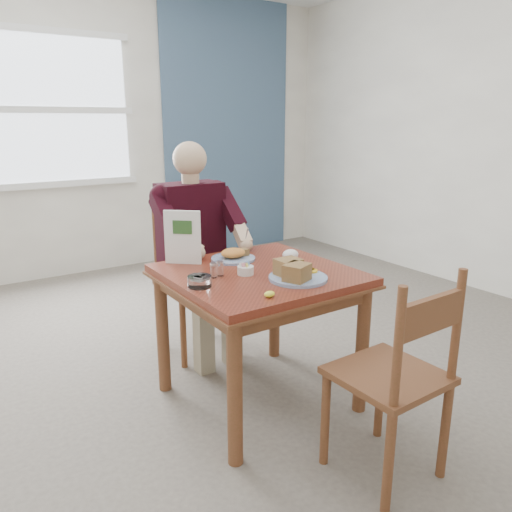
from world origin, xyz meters
TOP-DOWN VIEW (x-y plane):
  - floor at (0.00, 0.00)m, footprint 6.00×6.00m
  - wall_back at (0.00, 3.00)m, footprint 5.50×0.00m
  - accent_panel at (1.60, 2.98)m, footprint 1.60×0.02m
  - lemon_wedge at (-0.18, -0.36)m, footprint 0.06×0.05m
  - napkin at (0.26, 0.07)m, footprint 0.12×0.11m
  - metal_dish at (0.34, 0.16)m, footprint 0.09×0.09m
  - window at (-0.40, 2.97)m, footprint 1.72×0.04m
  - table at (0.00, 0.00)m, footprint 0.92×0.92m
  - chair_far at (0.00, 0.80)m, footprint 0.42×0.42m
  - chair_near at (0.13, -0.84)m, footprint 0.43×0.43m
  - diner at (0.00, 0.71)m, footprint 0.53×0.56m
  - near_plate at (0.07, -0.22)m, footprint 0.35×0.35m
  - far_plate at (0.01, 0.26)m, footprint 0.27×0.27m
  - caddy at (-0.09, -0.01)m, footprint 0.09×0.09m
  - shakers at (-0.23, 0.03)m, footprint 0.09×0.05m
  - creamer at (-0.37, -0.06)m, footprint 0.15×0.15m
  - menu at (-0.26, 0.34)m, footprint 0.16×0.14m

SIDE VIEW (x-z plane):
  - floor at x=0.00m, z-range 0.00..0.00m
  - chair_far at x=0.00m, z-range 0.00..0.95m
  - chair_near at x=0.13m, z-range 0.00..0.95m
  - table at x=0.00m, z-range 0.26..1.01m
  - metal_dish at x=0.34m, z-range 0.75..0.76m
  - lemon_wedge at x=-0.18m, z-range 0.75..0.78m
  - caddy at x=-0.09m, z-range 0.74..0.80m
  - far_plate at x=0.01m, z-range 0.74..0.81m
  - creamer at x=-0.37m, z-range 0.75..0.80m
  - napkin at x=0.26m, z-range 0.75..0.81m
  - near_plate at x=0.07m, z-range 0.74..0.83m
  - shakers at x=-0.23m, z-range 0.75..0.83m
  - diner at x=0.00m, z-range 0.12..1.50m
  - menu at x=-0.26m, z-range 0.75..1.05m
  - accent_panel at x=1.60m, z-range 0.00..2.80m
  - wall_back at x=0.00m, z-range -1.35..4.15m
  - window at x=-0.40m, z-range 0.89..2.31m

